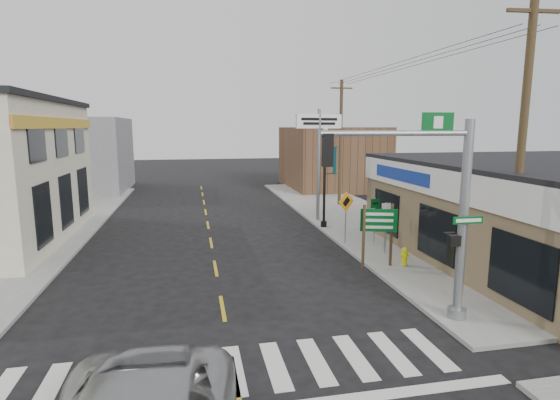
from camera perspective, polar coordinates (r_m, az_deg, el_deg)
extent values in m
plane|color=black|center=(10.67, -5.88, -22.28)|extent=(140.00, 140.00, 0.00)
cube|color=gray|center=(24.75, 12.23, -3.67)|extent=(6.00, 38.00, 0.13)
cube|color=gray|center=(24.16, -31.04, -5.16)|extent=(6.00, 38.00, 0.13)
cube|color=gold|center=(17.96, -8.42, -8.80)|extent=(0.12, 56.00, 0.01)
cube|color=silver|center=(11.01, -6.10, -21.17)|extent=(11.00, 2.20, 0.01)
cube|color=brown|center=(41.18, 6.72, 5.52)|extent=(8.00, 10.00, 5.60)
cube|color=gray|center=(42.36, -25.47, 5.32)|extent=(9.00, 10.00, 6.40)
cylinder|color=gray|center=(13.31, 22.80, -2.65)|extent=(0.27, 0.27, 5.70)
cylinder|color=gray|center=(11.98, 15.18, 8.42)|extent=(4.18, 0.15, 0.15)
cube|color=black|center=(11.28, 6.40, 6.46)|extent=(0.27, 0.21, 0.86)
cube|color=#044B18|center=(13.12, 23.36, -2.44)|extent=(0.90, 0.04, 0.21)
cube|color=#044B18|center=(12.53, 19.97, 9.52)|extent=(0.90, 0.05, 0.52)
cube|color=black|center=(13.25, 21.88, -4.97)|extent=(0.30, 0.25, 0.30)
cube|color=#4D3B24|center=(17.46, 10.87, -4.68)|extent=(0.09, 0.09, 2.51)
cube|color=#4D3B24|center=(17.93, 14.33, -4.43)|extent=(0.09, 0.09, 2.51)
cube|color=#0A4A11|center=(17.50, 12.78, -2.60)|extent=(1.44, 0.05, 0.90)
cylinder|color=yellow|center=(18.31, 15.94, -7.31)|extent=(0.21, 0.21, 0.60)
sphere|color=yellow|center=(18.22, 15.99, -6.32)|extent=(0.24, 0.24, 0.24)
cylinder|color=gray|center=(21.02, 8.56, -2.53)|extent=(0.05, 0.05, 2.28)
cube|color=orange|center=(20.83, 8.65, -0.21)|extent=(0.97, 0.03, 0.97)
cylinder|color=black|center=(24.03, 5.83, 2.71)|extent=(0.14, 0.14, 5.32)
sphere|color=silver|center=(23.86, 5.94, 9.19)|extent=(0.29, 0.29, 0.29)
cube|color=#0C5258|center=(24.10, 7.16, 5.15)|extent=(0.02, 0.56, 1.43)
cylinder|color=gray|center=(25.81, 5.05, 4.52)|extent=(0.19, 0.19, 6.51)
cube|color=white|center=(25.71, 5.13, 10.21)|extent=(3.06, 0.18, 0.81)
cylinder|color=black|center=(16.95, 28.71, -5.50)|extent=(0.18, 0.18, 2.87)
ellipsoid|color=#153413|center=(16.61, 30.99, -9.51)|extent=(1.22, 1.22, 0.91)
ellipsoid|color=black|center=(19.47, 25.14, -6.68)|extent=(0.96, 0.96, 0.72)
cylinder|color=#453323|center=(15.12, 28.94, 5.33)|extent=(0.24, 0.24, 9.39)
cube|color=#453323|center=(15.45, 30.23, 20.58)|extent=(1.63, 0.10, 0.10)
cylinder|color=#452E22|center=(31.21, 7.90, 7.33)|extent=(0.23, 0.23, 8.70)
cube|color=#452E22|center=(31.30, 8.06, 14.27)|extent=(1.51, 0.09, 0.09)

